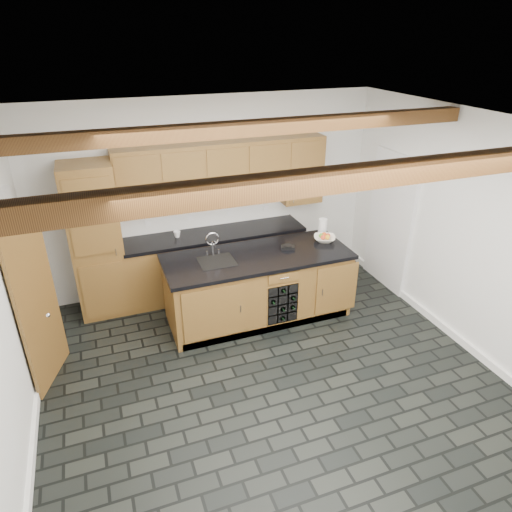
{
  "coord_description": "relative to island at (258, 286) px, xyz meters",
  "views": [
    {
      "loc": [
        -1.56,
        -3.69,
        3.56
      ],
      "look_at": [
        0.09,
        0.8,
        1.18
      ],
      "focal_mm": 32.0,
      "sensor_mm": 36.0,
      "label": 1
    }
  ],
  "objects": [
    {
      "name": "mug",
      "position": [
        -0.87,
        0.95,
        0.51
      ],
      "size": [
        0.13,
        0.13,
        0.09
      ],
      "primitive_type": "imported",
      "rotation": [
        0.0,
        0.0,
        -0.37
      ],
      "color": "white",
      "rests_on": "back_cabinetry"
    },
    {
      "name": "kitchen_scale",
      "position": [
        0.44,
        0.05,
        0.49
      ],
      "size": [
        0.2,
        0.15,
        0.06
      ],
      "rotation": [
        0.0,
        0.0,
        -0.33
      ],
      "color": "black",
      "rests_on": "island"
    },
    {
      "name": "island",
      "position": [
        0.0,
        0.0,
        0.0
      ],
      "size": [
        2.48,
        0.96,
        0.93
      ],
      "color": "olive",
      "rests_on": "ground"
    },
    {
      "name": "fruit_cluster",
      "position": [
        1.02,
        0.11,
        0.54
      ],
      "size": [
        0.16,
        0.17,
        0.07
      ],
      "color": "red",
      "rests_on": "fruit_bowl"
    },
    {
      "name": "paper_towel",
      "position": [
        1.11,
        0.35,
        0.58
      ],
      "size": [
        0.12,
        0.12,
        0.22
      ],
      "primitive_type": "cylinder",
      "color": "white",
      "rests_on": "island"
    },
    {
      "name": "room_shell",
      "position": [
        -0.39,
        -0.75,
        1.06
      ],
      "size": [
        5.01,
        5.0,
        5.0
      ],
      "color": "white",
      "rests_on": "ground"
    },
    {
      "name": "back_cabinetry",
      "position": [
        -0.68,
        0.95,
        0.51
      ],
      "size": [
        3.65,
        0.62,
        2.2
      ],
      "color": "olive",
      "rests_on": "ground"
    },
    {
      "name": "faucet",
      "position": [
        -0.56,
        0.05,
        0.5
      ],
      "size": [
        0.45,
        0.4,
        0.34
      ],
      "color": "black",
      "rests_on": "island"
    },
    {
      "name": "ground",
      "position": [
        -0.31,
        -1.28,
        -0.46
      ],
      "size": [
        5.0,
        5.0,
        0.0
      ],
      "primitive_type": "plane",
      "color": "black",
      "rests_on": "ground"
    },
    {
      "name": "fruit_bowl",
      "position": [
        1.02,
        0.11,
        0.5
      ],
      "size": [
        0.39,
        0.39,
        0.07
      ],
      "primitive_type": "imported",
      "rotation": [
        0.0,
        0.0,
        -0.43
      ],
      "color": "white",
      "rests_on": "island"
    }
  ]
}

